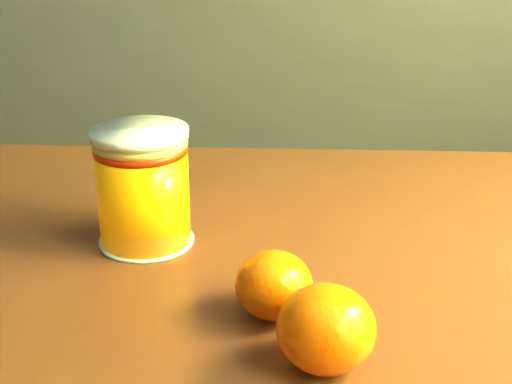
# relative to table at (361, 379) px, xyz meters

# --- Properties ---
(kitchen_counter) EXTENTS (3.15, 0.60, 0.90)m
(kitchen_counter) POSITION_rel_table_xyz_m (-1.03, 1.27, -0.14)
(kitchen_counter) COLOR #4F4E54
(kitchen_counter) RESTS_ON ground
(table) EXTENTS (0.99, 0.76, 0.68)m
(table) POSITION_rel_table_xyz_m (0.00, 0.00, 0.00)
(table) COLOR brown
(table) RESTS_ON ground
(juice_glass) EXTENTS (0.08, 0.08, 0.10)m
(juice_glass) POSITION_rel_table_xyz_m (-0.19, 0.04, 0.14)
(juice_glass) COLOR orange
(juice_glass) RESTS_ON table
(orange_front) EXTENTS (0.07, 0.07, 0.06)m
(orange_front) POSITION_rel_table_xyz_m (-0.02, -0.11, 0.11)
(orange_front) COLOR #FE5E05
(orange_front) RESTS_ON table
(orange_back) EXTENTS (0.07, 0.07, 0.05)m
(orange_back) POSITION_rel_table_xyz_m (-0.06, -0.05, 0.11)
(orange_back) COLOR #FE5E05
(orange_back) RESTS_ON table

